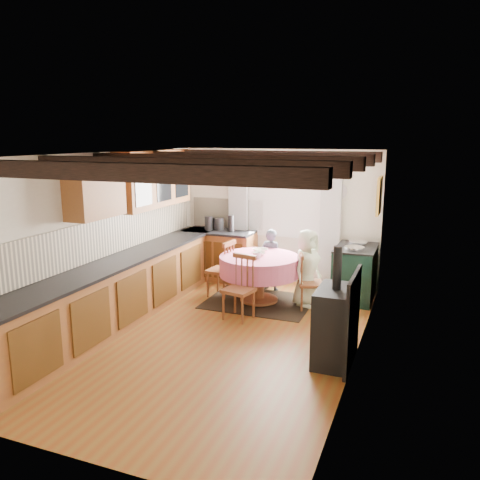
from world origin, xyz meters
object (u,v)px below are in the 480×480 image
at_px(dining_table, 259,279).
at_px(chair_left, 221,268).
at_px(child_right, 307,268).
at_px(cast_iron_stove, 336,305).
at_px(chair_right, 311,281).
at_px(child_far, 271,260).
at_px(chair_near, 239,288).
at_px(aga_range, 355,272).
at_px(cup, 258,255).

xyz_separation_m(dining_table, chair_left, (-0.70, 0.08, 0.09)).
bearing_deg(child_right, cast_iron_stove, -137.70).
bearing_deg(dining_table, chair_right, 0.48).
distance_m(dining_table, child_right, 0.78).
height_order(chair_left, child_far, child_far).
distance_m(chair_near, aga_range, 2.09).
relative_size(dining_table, chair_right, 1.43).
bearing_deg(cast_iron_stove, chair_near, 150.30).
bearing_deg(cup, aga_range, 32.69).
relative_size(dining_table, aga_range, 1.30).
bearing_deg(child_right, child_far, 73.84).
bearing_deg(chair_right, aga_range, -58.41).
bearing_deg(cup, chair_right, 11.50).
distance_m(dining_table, child_far, 0.71).
distance_m(chair_near, cup, 0.72).
xyz_separation_m(cast_iron_stove, child_far, (-1.53, 2.36, -0.16)).
relative_size(chair_left, chair_right, 1.07).
bearing_deg(chair_left, aga_range, 113.43).
relative_size(cast_iron_stove, cup, 13.30).
relative_size(chair_left, child_far, 0.88).
xyz_separation_m(chair_right, child_far, (-0.85, 0.68, 0.10)).
bearing_deg(chair_right, cast_iron_stove, -178.00).
xyz_separation_m(dining_table, child_far, (-0.02, 0.69, 0.16)).
xyz_separation_m(dining_table, child_right, (0.74, 0.15, 0.23)).
height_order(chair_right, child_far, child_far).
distance_m(cast_iron_stove, cup, 2.12).
bearing_deg(child_far, child_right, 154.63).
distance_m(dining_table, chair_left, 0.71).
relative_size(child_right, cup, 11.50).
xyz_separation_m(chair_right, cast_iron_stove, (0.68, -1.68, 0.26)).
height_order(chair_near, aga_range, chair_near).
height_order(dining_table, chair_near, chair_near).
bearing_deg(chair_right, child_right, 13.99).
height_order(chair_left, cup, chair_left).
relative_size(chair_near, cast_iron_stove, 0.67).
height_order(chair_right, cup, chair_right).
relative_size(chair_right, child_far, 0.82).
bearing_deg(chair_right, cup, 81.56).
bearing_deg(chair_near, dining_table, 98.43).
bearing_deg(cast_iron_stove, cup, 134.17).
bearing_deg(cup, child_right, 23.36).
xyz_separation_m(chair_left, cup, (0.73, -0.23, 0.34)).
relative_size(chair_left, cast_iron_stove, 0.67).
relative_size(dining_table, chair_left, 1.33).
distance_m(chair_near, child_right, 1.23).
relative_size(aga_range, cup, 9.19).
distance_m(chair_near, child_far, 1.48).
bearing_deg(chair_left, cast_iron_stove, 57.96).
height_order(chair_right, aga_range, aga_range).
bearing_deg(cast_iron_stove, chair_right, 111.94).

